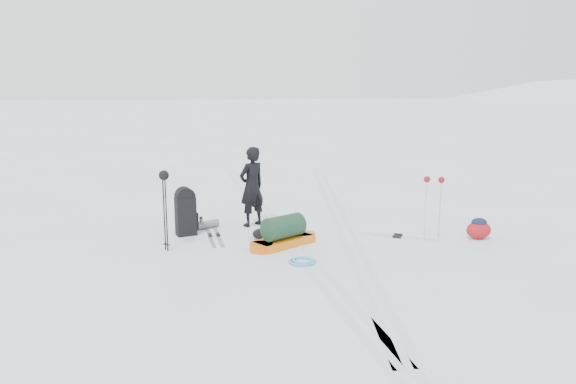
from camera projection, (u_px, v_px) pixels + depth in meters
name	position (u px, v px, depth m)	size (l,w,h in m)	color
ground	(293.00, 244.00, 10.69)	(200.00, 200.00, 0.00)	white
ski_tracks	(315.00, 231.00, 11.63)	(3.38, 17.97, 0.01)	silver
skier	(252.00, 187.00, 11.92)	(0.62, 0.41, 1.70)	black
pulk_sled	(283.00, 234.00, 10.54)	(1.51, 1.20, 0.58)	orange
expedition_rucksack	(188.00, 212.00, 11.30)	(0.91, 0.86, 0.98)	black
ski_poles_black	(164.00, 185.00, 10.05)	(0.18, 0.19, 1.49)	black
ski_poles_silver	(434.00, 187.00, 10.87)	(0.37, 0.24, 1.24)	silver
touring_skis_grey	(214.00, 236.00, 11.21)	(0.35, 1.61, 0.06)	#94989C
touring_skis_white	(397.00, 237.00, 11.13)	(1.50, 1.03, 0.06)	silver
rope_coil	(302.00, 261.00, 9.58)	(0.51, 0.51, 0.06)	#529DC9
small_daypack	(479.00, 229.00, 11.02)	(0.61, 0.59, 0.42)	maroon
thermos_pair	(198.00, 224.00, 11.59)	(0.22, 0.27, 0.30)	#53555A
stuff_sack	(261.00, 234.00, 11.01)	(0.39, 0.33, 0.21)	black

